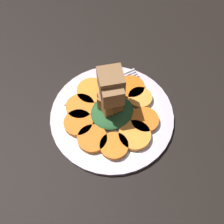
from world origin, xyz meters
The scene contains 14 objects.
table_slab centered at (0.00, 0.00, 1.00)cm, with size 120.00×120.00×2.00cm, color black.
plate centered at (0.00, 0.00, 2.52)cm, with size 25.26×25.26×1.05cm.
carrot_slice_0 centered at (-6.90, 0.24, 3.68)cm, with size 5.01×5.01×1.15cm, color orange.
carrot_slice_1 centered at (-6.81, -3.21, 3.68)cm, with size 5.68×5.68×1.15cm, color #D56013.
carrot_slice_2 centered at (-3.27, -5.90, 3.68)cm, with size 5.21×5.21×1.15cm, color orange.
carrot_slice_3 centered at (0.85, -6.74, 3.68)cm, with size 6.45×6.45×1.15cm, color orange.
carrot_slice_4 centered at (4.79, -4.62, 3.68)cm, with size 5.88×5.88×1.15cm, color orange.
carrot_slice_5 centered at (6.90, -1.52, 3.68)cm, with size 5.79×5.79×1.15cm, color orange.
carrot_slice_6 centered at (6.23, 2.90, 3.68)cm, with size 5.78×5.78×1.15cm, color orange.
carrot_slice_7 centered at (3.46, 6.35, 3.68)cm, with size 5.47×5.47×1.15cm, color orange.
carrot_slice_8 centered at (-1.11, 6.56, 3.68)cm, with size 6.27×6.27×1.15cm, color orange.
carrot_slice_9 centered at (-4.68, 4.83, 3.68)cm, with size 5.63×5.63×1.15cm, color orange.
center_pile centered at (-0.22, -0.57, 7.67)cm, with size 8.86×8.53×10.96cm.
fork centered at (-1.93, -6.83, 3.30)cm, with size 17.71×2.94×0.40cm.
Camera 1 is at (14.84, 24.09, 52.88)cm, focal length 45.00 mm.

